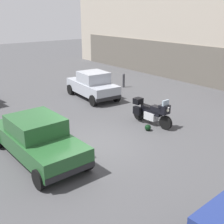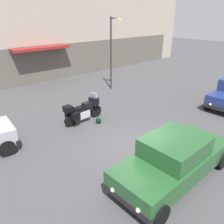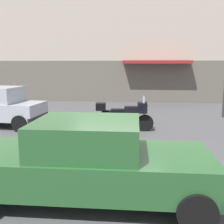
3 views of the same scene
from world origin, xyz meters
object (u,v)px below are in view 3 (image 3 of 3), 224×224
at_px(motorcycle, 123,115).
at_px(helmet, 134,132).
at_px(bollard_curbside, 15,103).
at_px(car_sedan_far, 89,161).

height_order(motorcycle, helmet, motorcycle).
bearing_deg(motorcycle, bollard_curbside, 146.48).
distance_m(motorcycle, car_sedan_far, 5.59).
distance_m(helmet, bollard_curbside, 7.82).
xyz_separation_m(motorcycle, helmet, (0.46, -0.67, -0.48)).
xyz_separation_m(car_sedan_far, bollard_curbside, (-5.86, 9.12, -0.27)).
distance_m(motorcycle, bollard_curbside, 7.06).
bearing_deg(bollard_curbside, motorcycle, -30.08).
relative_size(helmet, car_sedan_far, 0.06).
height_order(car_sedan_far, bollard_curbside, car_sedan_far).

